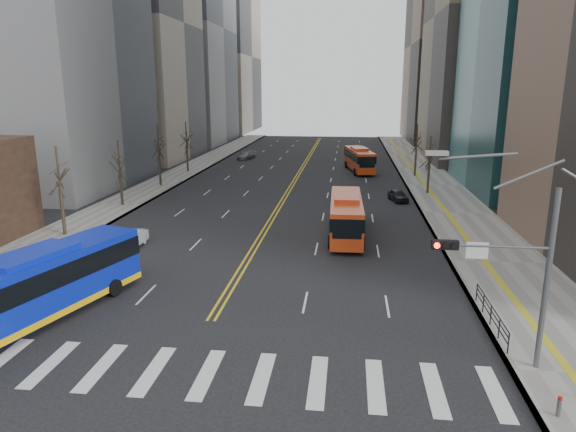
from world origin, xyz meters
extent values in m
plane|color=black|center=(0.00, 0.00, 0.00)|extent=(220.00, 220.00, 0.00)
cube|color=gray|center=(17.50, 45.00, 0.07)|extent=(7.00, 130.00, 0.15)
cube|color=gray|center=(-16.50, 45.00, 0.07)|extent=(5.00, 130.00, 0.15)
cube|color=silver|center=(-8.27, 0.00, 0.01)|extent=(0.70, 4.00, 0.01)
cube|color=silver|center=(-5.91, 0.00, 0.01)|extent=(0.70, 4.00, 0.01)
cube|color=silver|center=(-3.55, 0.00, 0.01)|extent=(0.70, 4.00, 0.01)
cube|color=silver|center=(-1.18, 0.00, 0.01)|extent=(0.70, 4.00, 0.01)
cube|color=silver|center=(1.18, 0.00, 0.01)|extent=(0.70, 4.00, 0.01)
cube|color=silver|center=(3.55, 0.00, 0.01)|extent=(0.70, 4.00, 0.01)
cube|color=silver|center=(5.91, 0.00, 0.01)|extent=(0.70, 4.00, 0.01)
cube|color=silver|center=(8.27, 0.00, 0.01)|extent=(0.70, 4.00, 0.01)
cube|color=silver|center=(10.64, 0.00, 0.01)|extent=(0.70, 4.00, 0.01)
cube|color=silver|center=(13.00, 0.00, 0.01)|extent=(0.70, 4.00, 0.01)
cube|color=gold|center=(-0.20, 55.00, 0.01)|extent=(0.15, 100.00, 0.01)
cube|color=gold|center=(0.20, 55.00, 0.01)|extent=(0.15, 100.00, 0.01)
cube|color=#AA9B89|center=(-31.00, 66.00, 22.00)|extent=(22.00, 22.00, 44.00)
cube|color=gray|center=(-30.00, 93.00, 24.00)|extent=(20.00, 26.00, 48.00)
cube|color=#756751|center=(30.00, 71.00, 23.00)|extent=(20.00, 26.00, 46.00)
cube|color=#AA9B89|center=(-29.00, 125.00, 20.00)|extent=(18.00, 30.00, 40.00)
cube|color=brown|center=(29.00, 103.00, 21.00)|extent=(18.00, 30.00, 42.00)
cylinder|color=slate|center=(15.20, 2.00, 4.00)|extent=(0.24, 0.24, 8.00)
cylinder|color=slate|center=(12.95, 2.00, 5.50)|extent=(4.50, 0.12, 0.12)
cube|color=black|center=(11.00, 2.00, 5.50)|extent=(1.10, 0.28, 0.38)
cylinder|color=#FF190C|center=(10.65, 1.84, 5.50)|extent=(0.24, 0.08, 0.24)
cylinder|color=black|center=(11.00, 1.84, 5.50)|extent=(0.24, 0.08, 0.24)
cylinder|color=black|center=(11.35, 1.84, 5.50)|extent=(0.24, 0.08, 0.24)
cube|color=silver|center=(12.30, 2.00, 5.30)|extent=(0.90, 0.06, 0.70)
cube|color=#999993|center=(10.40, 2.00, 9.30)|extent=(0.90, 0.35, 0.18)
cube|color=black|center=(14.30, 6.00, 1.15)|extent=(0.04, 6.00, 0.04)
cylinder|color=black|center=(14.30, 3.00, 0.65)|extent=(0.06, 0.06, 1.00)
cylinder|color=black|center=(14.30, 4.50, 0.65)|extent=(0.06, 0.06, 1.00)
cylinder|color=black|center=(14.30, 6.00, 0.65)|extent=(0.06, 0.06, 1.00)
cylinder|color=black|center=(14.30, 7.50, 0.65)|extent=(0.06, 0.06, 1.00)
cylinder|color=black|center=(14.30, 9.00, 0.65)|extent=(0.06, 0.06, 1.00)
cylinder|color=slate|center=(14.80, -1.50, 0.50)|extent=(0.16, 0.16, 0.70)
cylinder|color=#B2140F|center=(14.80, -1.50, 0.88)|extent=(0.17, 0.17, 0.10)
cylinder|color=#2F251D|center=(-16.00, 19.00, 1.95)|extent=(0.28, 0.28, 3.90)
cylinder|color=#2F251D|center=(-16.00, 30.00, 1.80)|extent=(0.28, 0.28, 3.60)
cylinder|color=#2F251D|center=(-16.00, 41.00, 2.00)|extent=(0.28, 0.28, 4.00)
cylinder|color=#2F251D|center=(-16.00, 52.00, 1.90)|extent=(0.28, 0.28, 3.80)
cylinder|color=#2F251D|center=(16.00, 40.00, 1.75)|extent=(0.28, 0.28, 3.50)
cylinder|color=#2F251D|center=(16.00, 52.00, 1.88)|extent=(0.28, 0.28, 3.75)
cube|color=#0C22BE|center=(-8.91, 4.00, 1.91)|extent=(6.31, 13.24, 3.12)
cube|color=black|center=(-8.91, 4.00, 2.50)|extent=(6.37, 13.28, 1.11)
cube|color=#0C22BE|center=(-8.91, 4.00, 3.57)|extent=(3.38, 4.98, 0.40)
cube|color=yellow|center=(-8.91, 4.00, 0.55)|extent=(6.37, 13.28, 0.35)
cylinder|color=black|center=(-9.02, 8.38, 0.50)|extent=(0.57, 1.04, 1.00)
cylinder|color=black|center=(-6.42, 7.60, 0.50)|extent=(0.57, 1.04, 1.00)
cube|color=red|center=(6.85, 21.69, 1.74)|extent=(2.68, 10.82, 2.78)
cube|color=black|center=(6.85, 21.69, 2.29)|extent=(2.74, 10.84, 1.00)
cube|color=red|center=(6.85, 21.69, 3.23)|extent=(2.04, 3.81, 0.40)
cylinder|color=black|center=(5.70, 18.22, 0.50)|extent=(0.32, 1.01, 1.00)
cylinder|color=black|center=(8.15, 18.27, 0.50)|extent=(0.32, 1.01, 1.00)
cylinder|color=black|center=(5.56, 25.11, 0.50)|extent=(0.32, 1.01, 1.00)
cylinder|color=black|center=(8.00, 25.16, 0.50)|extent=(0.32, 1.01, 1.00)
cube|color=red|center=(8.46, 55.67, 1.76)|extent=(4.38, 11.14, 2.81)
cube|color=black|center=(8.46, 55.67, 2.31)|extent=(4.45, 11.17, 1.01)
cube|color=red|center=(8.46, 55.67, 3.26)|extent=(2.63, 4.10, 0.40)
cylinder|color=black|center=(7.87, 52.03, 0.50)|extent=(0.47, 1.04, 1.00)
cylinder|color=black|center=(10.30, 52.47, 0.50)|extent=(0.47, 1.04, 1.00)
cylinder|color=black|center=(6.62, 58.87, 0.50)|extent=(0.47, 1.04, 1.00)
cylinder|color=black|center=(9.05, 59.32, 0.50)|extent=(0.47, 1.04, 1.00)
imported|color=silver|center=(-9.37, 16.51, 0.68)|extent=(1.46, 4.11, 1.35)
imported|color=black|center=(12.31, 35.77, 0.62)|extent=(2.29, 3.87, 1.23)
imported|color=gray|center=(-10.37, 66.64, 0.63)|extent=(3.16, 4.66, 1.25)
imported|color=black|center=(8.26, 75.02, 0.62)|extent=(2.77, 4.74, 1.24)
camera|label=1|loc=(6.91, -18.98, 11.84)|focal=32.00mm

